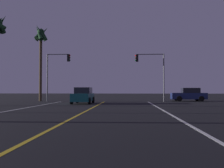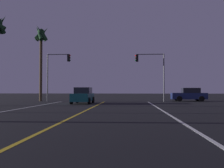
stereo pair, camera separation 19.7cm
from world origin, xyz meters
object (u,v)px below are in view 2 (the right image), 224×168
(car_oncoming, at_px, (83,96))
(traffic_light_near_right, at_px, (150,66))
(traffic_light_near_left, at_px, (58,66))
(palm_tree_left_far, at_px, (41,41))
(car_crossing_side, at_px, (189,95))

(car_oncoming, relative_size, traffic_light_near_right, 0.73)
(traffic_light_near_right, distance_m, traffic_light_near_left, 11.51)
(palm_tree_left_far, bearing_deg, traffic_light_near_right, -3.03)
(car_oncoming, bearing_deg, traffic_light_near_right, 120.94)
(car_oncoming, distance_m, palm_tree_left_far, 10.90)
(car_crossing_side, distance_m, car_oncoming, 14.04)
(car_oncoming, bearing_deg, car_crossing_side, 116.54)
(traffic_light_near_left, bearing_deg, traffic_light_near_right, 0.00)
(car_crossing_side, height_order, traffic_light_near_left, traffic_light_near_left)
(car_crossing_side, relative_size, traffic_light_near_right, 0.73)
(car_crossing_side, relative_size, traffic_light_near_left, 0.72)
(car_oncoming, height_order, traffic_light_near_left, traffic_light_near_left)
(traffic_light_near_right, relative_size, traffic_light_near_left, 0.98)
(car_crossing_side, bearing_deg, traffic_light_near_right, 19.37)
(traffic_light_near_right, bearing_deg, palm_tree_left_far, -3.03)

